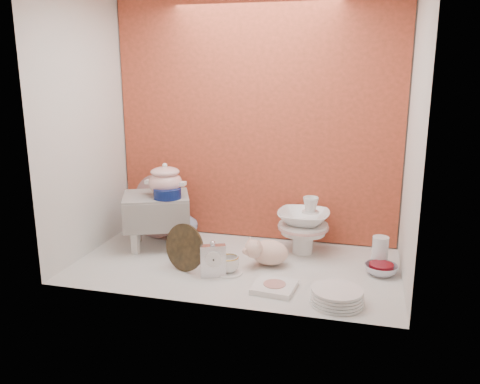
# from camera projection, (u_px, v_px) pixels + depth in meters

# --- Properties ---
(ground) EXTENTS (1.80, 1.80, 0.00)m
(ground) POSITION_uv_depth(u_px,v_px,m) (236.00, 264.00, 2.79)
(ground) COLOR silver
(ground) RESTS_ON ground
(niche_shell) EXTENTS (1.86, 1.03, 1.53)m
(niche_shell) POSITION_uv_depth(u_px,v_px,m) (244.00, 96.00, 2.73)
(niche_shell) COLOR #CA4B32
(niche_shell) RESTS_ON ground
(step_stool) EXTENTS (0.49, 0.46, 0.33)m
(step_stool) POSITION_uv_depth(u_px,v_px,m) (157.00, 221.00, 3.04)
(step_stool) COLOR silver
(step_stool) RESTS_ON ground
(soup_tureen) EXTENTS (0.25, 0.25, 0.20)m
(soup_tureen) POSITION_uv_depth(u_px,v_px,m) (165.00, 179.00, 2.95)
(soup_tureen) COLOR white
(soup_tureen) RESTS_ON step_stool
(cobalt_bowl) EXTENTS (0.17, 0.17, 0.06)m
(cobalt_bowl) POSITION_uv_depth(u_px,v_px,m) (167.00, 193.00, 2.92)
(cobalt_bowl) COLOR #0B1852
(cobalt_bowl) RESTS_ON step_stool
(floral_platter) EXTENTS (0.41, 0.24, 0.41)m
(floral_platter) POSITION_uv_depth(u_px,v_px,m) (155.00, 206.00, 3.21)
(floral_platter) COLOR beige
(floral_platter) RESTS_ON ground
(blue_white_vase) EXTENTS (0.21, 0.21, 0.22)m
(blue_white_vase) POSITION_uv_depth(u_px,v_px,m) (181.00, 222.00, 3.20)
(blue_white_vase) COLOR white
(blue_white_vase) RESTS_ON ground
(lacquer_tray) EXTENTS (0.27, 0.15, 0.26)m
(lacquer_tray) POSITION_uv_depth(u_px,v_px,m) (184.00, 248.00, 2.69)
(lacquer_tray) COLOR black
(lacquer_tray) RESTS_ON ground
(mantel_clock) EXTENTS (0.14, 0.09, 0.20)m
(mantel_clock) POSITION_uv_depth(u_px,v_px,m) (213.00, 259.00, 2.61)
(mantel_clock) COLOR silver
(mantel_clock) RESTS_ON ground
(plush_pig) EXTENTS (0.30, 0.24, 0.16)m
(plush_pig) POSITION_uv_depth(u_px,v_px,m) (270.00, 252.00, 2.76)
(plush_pig) COLOR beige
(plush_pig) RESTS_ON ground
(teacup_saucer) EXTENTS (0.17, 0.17, 0.01)m
(teacup_saucer) POSITION_uv_depth(u_px,v_px,m) (229.00, 272.00, 2.67)
(teacup_saucer) COLOR white
(teacup_saucer) RESTS_ON ground
(gold_rim_teacup) EXTENTS (0.14, 0.14, 0.09)m
(gold_rim_teacup) POSITION_uv_depth(u_px,v_px,m) (229.00, 264.00, 2.66)
(gold_rim_teacup) COLOR white
(gold_rim_teacup) RESTS_ON teacup_saucer
(lattice_dish) EXTENTS (0.22, 0.22, 0.03)m
(lattice_dish) POSITION_uv_depth(u_px,v_px,m) (274.00, 287.00, 2.48)
(lattice_dish) COLOR white
(lattice_dish) RESTS_ON ground
(dinner_plate_stack) EXTENTS (0.30, 0.30, 0.07)m
(dinner_plate_stack) POSITION_uv_depth(u_px,v_px,m) (337.00, 296.00, 2.32)
(dinner_plate_stack) COLOR white
(dinner_plate_stack) RESTS_ON ground
(crystal_bowl) EXTENTS (0.22, 0.22, 0.05)m
(crystal_bowl) POSITION_uv_depth(u_px,v_px,m) (381.00, 270.00, 2.65)
(crystal_bowl) COLOR silver
(crystal_bowl) RESTS_ON ground
(clear_glass_vase) EXTENTS (0.09, 0.09, 0.18)m
(clear_glass_vase) POSITION_uv_depth(u_px,v_px,m) (380.00, 252.00, 2.73)
(clear_glass_vase) COLOR silver
(clear_glass_vase) RESTS_ON ground
(porcelain_tower) EXTENTS (0.37, 0.37, 0.35)m
(porcelain_tower) POSITION_uv_depth(u_px,v_px,m) (303.00, 225.00, 2.93)
(porcelain_tower) COLOR white
(porcelain_tower) RESTS_ON ground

